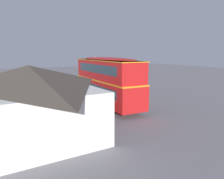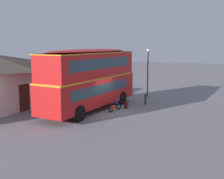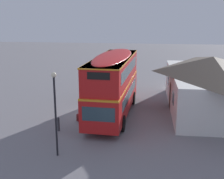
{
  "view_description": "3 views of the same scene",
  "coord_description": "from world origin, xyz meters",
  "px_view_note": "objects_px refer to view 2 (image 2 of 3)",
  "views": [
    {
      "loc": [
        -18.4,
        11.76,
        5.23
      ],
      "look_at": [
        0.05,
        0.96,
        1.58
      ],
      "focal_mm": 34.78,
      "sensor_mm": 36.0,
      "label": 1
    },
    {
      "loc": [
        -18.43,
        -9.71,
        5.14
      ],
      "look_at": [
        -0.32,
        -0.59,
        1.85
      ],
      "focal_mm": 44.72,
      "sensor_mm": 36.0,
      "label": 2
    },
    {
      "loc": [
        21.74,
        4.42,
        7.58
      ],
      "look_at": [
        -0.89,
        1.26,
        1.81
      ],
      "focal_mm": 47.38,
      "sensor_mm": 36.0,
      "label": 3
    }
  ],
  "objects_px": {
    "double_decker_bus": "(90,77)",
    "water_bottle_green_metal": "(115,114)",
    "kerb_bollard": "(145,99)",
    "touring_bicycle": "(115,106)",
    "street_lamp": "(148,68)",
    "backpack_on_ground": "(126,105)"
  },
  "relations": [
    {
      "from": "backpack_on_ground",
      "to": "street_lamp",
      "type": "xyz_separation_m",
      "value": [
        5.48,
        0.15,
        2.61
      ]
    },
    {
      "from": "water_bottle_green_metal",
      "to": "kerb_bollard",
      "type": "relative_size",
      "value": 0.26
    },
    {
      "from": "water_bottle_green_metal",
      "to": "double_decker_bus",
      "type": "bearing_deg",
      "value": 75.08
    },
    {
      "from": "touring_bicycle",
      "to": "backpack_on_ground",
      "type": "relative_size",
      "value": 2.96
    },
    {
      "from": "touring_bicycle",
      "to": "street_lamp",
      "type": "xyz_separation_m",
      "value": [
        6.67,
        -0.3,
        2.53
      ]
    },
    {
      "from": "touring_bicycle",
      "to": "backpack_on_ground",
      "type": "height_order",
      "value": "touring_bicycle"
    },
    {
      "from": "backpack_on_ground",
      "to": "water_bottle_green_metal",
      "type": "distance_m",
      "value": 2.38
    },
    {
      "from": "touring_bicycle",
      "to": "kerb_bollard",
      "type": "height_order",
      "value": "touring_bicycle"
    },
    {
      "from": "water_bottle_green_metal",
      "to": "kerb_bollard",
      "type": "distance_m",
      "value": 4.48
    },
    {
      "from": "street_lamp",
      "to": "backpack_on_ground",
      "type": "bearing_deg",
      "value": -178.42
    },
    {
      "from": "kerb_bollard",
      "to": "street_lamp",
      "type": "bearing_deg",
      "value": 16.84
    },
    {
      "from": "water_bottle_green_metal",
      "to": "street_lamp",
      "type": "xyz_separation_m",
      "value": [
        7.85,
        0.29,
        2.79
      ]
    },
    {
      "from": "kerb_bollard",
      "to": "backpack_on_ground",
      "type": "bearing_deg",
      "value": 156.29
    },
    {
      "from": "double_decker_bus",
      "to": "water_bottle_green_metal",
      "type": "relative_size",
      "value": 41.6
    },
    {
      "from": "backpack_on_ground",
      "to": "water_bottle_green_metal",
      "type": "relative_size",
      "value": 2.3
    },
    {
      "from": "street_lamp",
      "to": "kerb_bollard",
      "type": "xyz_separation_m",
      "value": [
        -3.45,
        -1.04,
        -2.4
      ]
    },
    {
      "from": "street_lamp",
      "to": "kerb_bollard",
      "type": "relative_size",
      "value": 4.85
    },
    {
      "from": "touring_bicycle",
      "to": "water_bottle_green_metal",
      "type": "xyz_separation_m",
      "value": [
        -1.18,
        -0.59,
        -0.25
      ]
    },
    {
      "from": "touring_bicycle",
      "to": "street_lamp",
      "type": "height_order",
      "value": "street_lamp"
    },
    {
      "from": "touring_bicycle",
      "to": "kerb_bollard",
      "type": "distance_m",
      "value": 3.49
    },
    {
      "from": "double_decker_bus",
      "to": "water_bottle_green_metal",
      "type": "height_order",
      "value": "double_decker_bus"
    },
    {
      "from": "touring_bicycle",
      "to": "double_decker_bus",
      "type": "bearing_deg",
      "value": 105.74
    }
  ]
}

